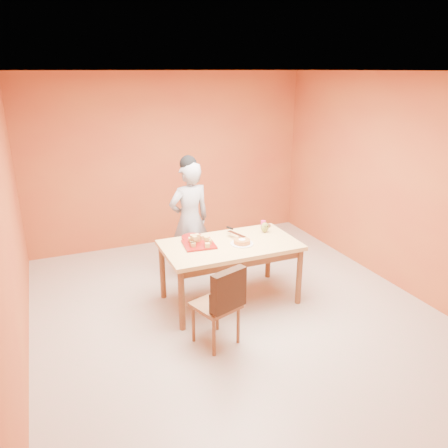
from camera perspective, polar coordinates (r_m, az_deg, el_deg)
name	(u,v)px	position (r m, az deg, el deg)	size (l,w,h in m)	color
floor	(233,310)	(5.30, 1.24, -11.22)	(5.00, 5.00, 0.00)	#B8B09D
ceiling	(235,71)	(4.56, 1.50, 19.38)	(5.00, 5.00, 0.00)	white
wall_back	(170,160)	(7.05, -7.08, 8.27)	(4.50, 4.50, 0.00)	#B56029
wall_left	(6,230)	(4.39, -26.54, -0.70)	(5.00, 5.00, 0.00)	#B56029
wall_right	(395,182)	(6.01, 21.42, 5.09)	(5.00, 5.00, 0.00)	#B56029
dining_table	(230,251)	(5.23, 0.79, -3.51)	(1.60, 0.90, 0.76)	#DCB073
dining_chair	(216,304)	(4.51, -1.01, -10.38)	(0.53, 0.59, 0.90)	brown
pastry_pile	(199,239)	(5.12, -3.31, -2.03)	(0.32, 0.32, 0.11)	tan
person	(190,220)	(5.87, -4.50, 0.48)	(0.58, 0.38, 1.60)	gray
pastry_platter	(199,244)	(5.14, -3.29, -2.68)	(0.36, 0.36, 0.02)	maroon
red_dinner_plate	(192,237)	(5.37, -4.15, -1.72)	(0.27, 0.27, 0.02)	maroon
white_cake_plate	(242,244)	(5.17, 2.35, -2.59)	(0.27, 0.27, 0.01)	silver
sponge_cake	(242,241)	(5.16, 2.36, -2.30)	(0.20, 0.20, 0.04)	orange
cake_server	(236,234)	(5.30, 1.64, -1.31)	(0.06, 0.29, 0.01)	silver
egg_ornament	(265,227)	(5.55, 5.35, -0.44)	(0.10, 0.08, 0.13)	olive
magenta_glass	(263,224)	(5.72, 5.15, -0.01)	(0.06, 0.06, 0.09)	#D82067
checker_tin	(267,226)	(5.76, 5.61, -0.20)	(0.10, 0.10, 0.03)	#3D2410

